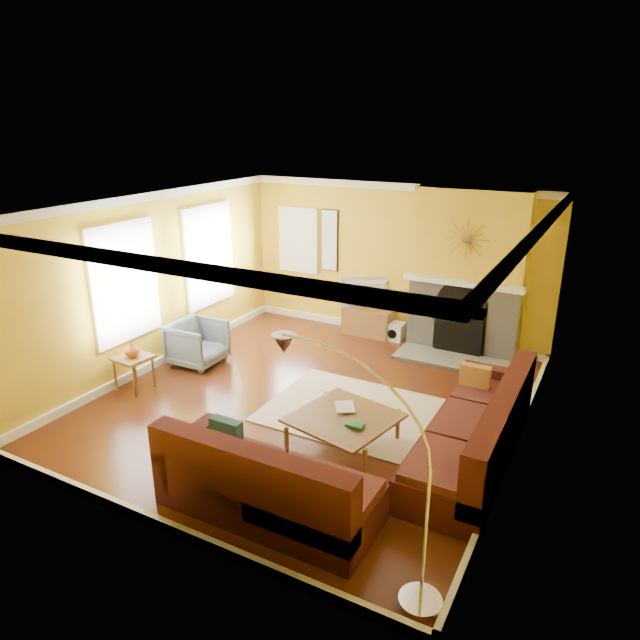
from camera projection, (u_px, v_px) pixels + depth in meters
The scene contains 27 objects.
floor at pixel (311, 401), 7.94m from camera, with size 5.50×6.00×0.02m, color #602B14.
ceiling at pixel (309, 205), 7.03m from camera, with size 5.50×6.00×0.02m, color white.
wall_back at pixel (394, 261), 9.99m from camera, with size 5.50×0.02×2.70m, color gold.
wall_front at pixel (143, 405), 4.99m from camera, with size 5.50×0.02×2.70m, color gold.
wall_left at pixel (153, 282), 8.72m from camera, with size 0.02×6.00×2.70m, color gold.
wall_right at pixel (529, 347), 6.26m from camera, with size 0.02×6.00×2.70m, color gold.
baseboard at pixel (311, 397), 7.92m from camera, with size 5.50×6.00×0.12m, color white, non-canonical shape.
crown_molding at pixel (309, 210), 7.06m from camera, with size 5.50×6.00×0.12m, color white, non-canonical shape.
window_left_near at pixel (208, 256), 9.73m from camera, with size 0.06×1.22×1.72m, color white.
window_left_far at pixel (124, 282), 8.15m from camera, with size 0.06×1.22×1.72m, color white.
window_back at pixel (299, 240), 10.72m from camera, with size 0.82×0.06×1.22m, color white.
wall_art at pixel (329, 241), 10.43m from camera, with size 0.34×0.04×1.14m, color white.
fireplace at pixel (467, 273), 9.21m from camera, with size 1.80×0.40×2.70m, color gray, non-canonical shape.
mantel at pixel (463, 283), 9.04m from camera, with size 1.92×0.22×0.08m, color white.
hearth at pixel (451, 360), 9.20m from camera, with size 1.80×0.70×0.06m, color gray.
sunburst at pixel (467, 239), 8.82m from camera, with size 0.70×0.04×0.70m, color olive, non-canonical shape.
rug at pixel (358, 412), 7.63m from camera, with size 2.40×1.80×0.02m, color beige.
sectional_sofa at pixel (368, 419), 6.56m from camera, with size 3.06×3.74×0.90m, color #471916, non-canonical shape.
coffee_table at pixel (344, 432), 6.74m from camera, with size 1.09×1.09×0.43m, color white, non-canonical shape.
media_console at pixel (368, 322), 10.30m from camera, with size 0.89×0.40×0.49m, color olive.
tv at pixel (369, 294), 10.13m from camera, with size 0.98×0.13×0.57m, color black.
subwoofer at pixel (395, 331), 10.09m from camera, with size 0.30×0.30×0.30m, color white.
armchair at pixel (197, 343), 9.02m from camera, with size 0.75×0.78×0.71m, color slate.
side_table at pixel (134, 373), 8.21m from camera, with size 0.46×0.46×0.51m, color olive, non-canonical shape.
vase at pixel (132, 349), 8.09m from camera, with size 0.22×0.22×0.23m, color #D8591E.
book at pixel (336, 407), 6.83m from camera, with size 0.22×0.30×0.03m, color white.
arc_lamp at pixel (359, 474), 4.52m from camera, with size 1.35×0.36×2.11m, color silver, non-canonical shape.
Camera 1 is at (3.48, -6.19, 3.73)m, focal length 32.00 mm.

